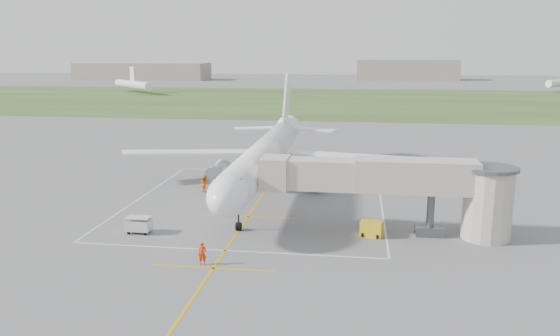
# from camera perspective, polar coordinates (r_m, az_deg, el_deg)

# --- Properties ---
(ground) EXTENTS (700.00, 700.00, 0.00)m
(ground) POSITION_cam_1_polar(r_m,az_deg,el_deg) (66.68, -1.68, -2.58)
(ground) COLOR #5D5D60
(ground) RESTS_ON ground
(grass_strip) EXTENTS (700.00, 120.00, 0.02)m
(grass_strip) POSITION_cam_1_polar(r_m,az_deg,el_deg) (194.61, 4.85, 7.07)
(grass_strip) COLOR #324920
(grass_strip) RESTS_ON ground
(apron_markings) EXTENTS (28.20, 60.00, 0.01)m
(apron_markings) POSITION_cam_1_polar(r_m,az_deg,el_deg) (61.16, -2.60, -3.94)
(apron_markings) COLOR #C0990B
(apron_markings) RESTS_ON ground
(airliner) EXTENTS (38.93, 46.75, 13.52)m
(airliner) POSITION_cam_1_polar(r_m,az_deg,el_deg) (66.43, -1.59, 1.25)
(airliner) COLOR white
(airliner) RESTS_ON ground
(jet_bridge) EXTENTS (23.40, 5.00, 7.20)m
(jet_bridge) POSITION_cam_1_polar(r_m,az_deg,el_deg) (51.73, 13.10, -1.81)
(jet_bridge) COLOR #AAA399
(jet_bridge) RESTS_ON ground
(gpu_unit) EXTENTS (2.26, 1.83, 1.50)m
(gpu_unit) POSITION_cam_1_polar(r_m,az_deg,el_deg) (51.78, 9.56, -6.25)
(gpu_unit) COLOR gold
(gpu_unit) RESTS_ON ground
(baggage_cart) EXTENTS (2.30, 1.41, 1.58)m
(baggage_cart) POSITION_cam_1_polar(r_m,az_deg,el_deg) (53.62, -14.55, -5.76)
(baggage_cart) COLOR silver
(baggage_cart) RESTS_ON ground
(ramp_worker_nose) EXTENTS (0.78, 0.62, 1.89)m
(ramp_worker_nose) POSITION_cam_1_polar(r_m,az_deg,el_deg) (44.86, -8.13, -8.85)
(ramp_worker_nose) COLOR red
(ramp_worker_nose) RESTS_ON ground
(ramp_worker_wing) EXTENTS (1.20, 1.13, 1.95)m
(ramp_worker_wing) POSITION_cam_1_polar(r_m,az_deg,el_deg) (67.56, -7.92, -1.65)
(ramp_worker_wing) COLOR #FF5F08
(ramp_worker_wing) RESTS_ON ground
(distant_hangars) EXTENTS (345.00, 49.00, 12.00)m
(distant_hangars) POSITION_cam_1_polar(r_m,az_deg,el_deg) (330.08, 3.41, 10.04)
(distant_hangars) COLOR gray
(distant_hangars) RESTS_ON ground
(distant_aircraft) EXTENTS (210.36, 63.20, 8.85)m
(distant_aircraft) POSITION_cam_1_polar(r_m,az_deg,el_deg) (236.33, 8.18, 8.75)
(distant_aircraft) COLOR white
(distant_aircraft) RESTS_ON ground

